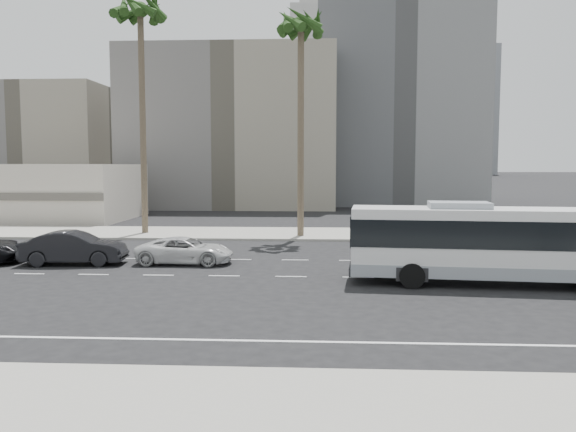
# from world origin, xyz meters

# --- Properties ---
(ground) EXTENTS (700.00, 700.00, 0.00)m
(ground) POSITION_xyz_m (0.00, 0.00, 0.00)
(ground) COLOR black
(ground) RESTS_ON ground
(sidewalk_north) EXTENTS (120.00, 7.00, 0.15)m
(sidewalk_north) POSITION_xyz_m (0.00, 15.50, 0.07)
(sidewalk_north) COLOR gray
(sidewalk_north) RESTS_ON ground
(commercial_low) EXTENTS (22.00, 12.16, 5.00)m
(commercial_low) POSITION_xyz_m (-30.00, 25.99, 2.50)
(commercial_low) COLOR beige
(commercial_low) RESTS_ON ground
(midrise_beige_west) EXTENTS (24.00, 18.00, 18.00)m
(midrise_beige_west) POSITION_xyz_m (-12.00, 45.00, 9.00)
(midrise_beige_west) COLOR slate
(midrise_beige_west) RESTS_ON ground
(midrise_gray_center) EXTENTS (20.00, 20.00, 26.00)m
(midrise_gray_center) POSITION_xyz_m (8.00, 52.00, 13.00)
(midrise_gray_center) COLOR #5A5B5E
(midrise_gray_center) RESTS_ON ground
(midrise_beige_far) EXTENTS (18.00, 16.00, 15.00)m
(midrise_beige_far) POSITION_xyz_m (-38.00, 50.00, 7.50)
(midrise_beige_far) COLOR slate
(midrise_beige_far) RESTS_ON ground
(civic_tower) EXTENTS (42.00, 42.00, 129.00)m
(civic_tower) POSITION_xyz_m (-2.00, 250.00, 38.83)
(civic_tower) COLOR beige
(civic_tower) RESTS_ON ground
(highrise_right) EXTENTS (26.00, 26.00, 70.00)m
(highrise_right) POSITION_xyz_m (45.00, 230.00, 35.00)
(highrise_right) COLOR slate
(highrise_right) RESTS_ON ground
(highrise_far) EXTENTS (22.00, 22.00, 60.00)m
(highrise_far) POSITION_xyz_m (70.00, 260.00, 30.00)
(highrise_far) COLOR slate
(highrise_far) RESTS_ON ground
(city_bus) EXTENTS (12.19, 3.79, 3.45)m
(city_bus) POSITION_xyz_m (5.63, -1.18, 1.81)
(city_bus) COLOR silver
(city_bus) RESTS_ON ground
(car_a) EXTENTS (2.31, 4.87, 1.34)m
(car_a) POSITION_xyz_m (-8.51, 3.17, 0.67)
(car_a) COLOR silver
(car_a) RESTS_ON ground
(car_b) EXTENTS (2.21, 5.22, 1.67)m
(car_b) POSITION_xyz_m (-14.01, 2.63, 0.84)
(car_b) COLOR black
(car_b) RESTS_ON ground
(palm_near) EXTENTS (4.57, 4.57, 15.39)m
(palm_near) POSITION_xyz_m (-3.01, 13.85, 13.95)
(palm_near) COLOR brown
(palm_near) RESTS_ON ground
(palm_mid) EXTENTS (5.51, 5.51, 17.02)m
(palm_mid) POSITION_xyz_m (-14.15, 14.99, 15.31)
(palm_mid) COLOR brown
(palm_mid) RESTS_ON ground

